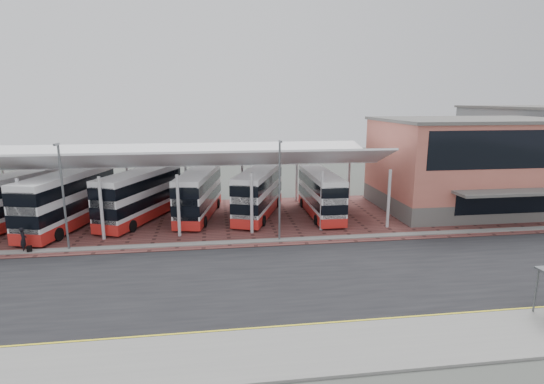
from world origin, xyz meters
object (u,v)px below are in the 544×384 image
object	(u,v)px
bus_0	(7,203)
bus_3	(199,194)
bus_1	(68,200)
terminal	(471,164)
bus_4	(259,193)
bus_2	(141,196)
pedestrian	(23,239)
bus_5	(321,194)

from	to	relation	value
bus_0	bus_3	bearing A→B (deg)	24.92
bus_1	bus_3	xyz separation A→B (m)	(11.25, 1.80, -0.22)
terminal	bus_4	bearing A→B (deg)	179.90
bus_2	pedestrian	size ratio (longest dim) A/B	6.13
bus_4	bus_5	size ratio (longest dim) A/B	1.08
terminal	bus_3	bearing A→B (deg)	179.21
bus_1	bus_4	size ratio (longest dim) A/B	1.09
bus_0	bus_2	xyz separation A→B (m)	(11.10, 1.05, 0.01)
bus_2	bus_4	xyz separation A→B (m)	(11.03, 0.01, -0.07)
bus_2	pedestrian	distance (m)	10.60
bus_3	pedestrian	world-z (taller)	bus_3
bus_5	pedestrian	size ratio (longest dim) A/B	5.52
bus_2	bus_4	size ratio (longest dim) A/B	1.02
bus_0	bus_1	xyz separation A→B (m)	(5.16, -0.39, 0.13)
bus_0	bus_5	world-z (taller)	bus_0
bus_3	bus_5	distance (m)	11.71
bus_2	bus_4	distance (m)	11.03
terminal	bus_2	size ratio (longest dim) A/B	1.63
terminal	bus_2	xyz separation A→B (m)	(-32.85, 0.02, -2.31)
bus_4	bus_1	bearing A→B (deg)	-155.56
bus_0	bus_3	xyz separation A→B (m)	(16.41, 1.41, -0.10)
pedestrian	bus_2	bearing A→B (deg)	-61.10
pedestrian	bus_5	bearing A→B (deg)	-91.40
bus_0	bus_4	distance (m)	22.15
bus_3	pedestrian	xyz separation A→B (m)	(-12.62, -7.92, -1.26)
bus_2	terminal	bearing A→B (deg)	22.78
bus_0	bus_3	distance (m)	16.47
terminal	bus_5	size ratio (longest dim) A/B	1.81
bus_4	terminal	bearing A→B (deg)	19.44
terminal	bus_3	size ratio (longest dim) A/B	1.68
bus_1	bus_2	size ratio (longest dim) A/B	1.06
bus_1	pedestrian	size ratio (longest dim) A/B	6.52
bus_2	bus_4	world-z (taller)	bus_2
pedestrian	bus_1	bearing A→B (deg)	-29.67
bus_0	bus_1	size ratio (longest dim) A/B	0.94
bus_5	bus_3	bearing A→B (deg)	175.11
terminal	bus_2	bearing A→B (deg)	179.96
bus_1	bus_4	xyz separation A→B (m)	(16.96, 1.46, -0.18)
bus_2	pedestrian	xyz separation A→B (m)	(-7.30, -7.56, -1.37)
bus_0	bus_4	size ratio (longest dim) A/B	1.02
bus_1	bus_2	world-z (taller)	bus_1
terminal	bus_0	world-z (taller)	terminal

